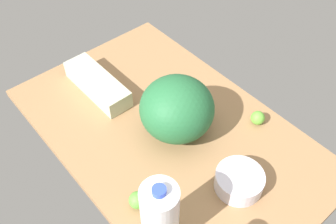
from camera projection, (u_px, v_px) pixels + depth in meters
The scene contains 7 objects.
countertop at pixel (168, 132), 143.26cm from camera, with size 120.00×76.00×3.00cm, color #9B724A.
milk_jug at pixel (160, 216), 104.29cm from camera, with size 10.83×10.83×27.80cm.
watermelon at pixel (177, 109), 133.64cm from camera, with size 27.03×27.03×23.15cm, color #256739.
egg_carton at pixel (97, 84), 153.52cm from camera, with size 33.40×10.88×7.48cm, color beige.
mixing_bowl at pixel (239, 181), 123.33cm from camera, with size 16.22×16.22×6.45cm, color silver.
lime_near_front at pixel (138, 200), 119.00cm from camera, with size 5.74×5.74×5.74cm, color #5CA83C.
lime_beside_bowl at pixel (258, 118), 142.53cm from camera, with size 5.39×5.39×5.39cm, color #63AD39.
Camera 1 is at (68.46, -58.74, 113.06)cm, focal length 40.00 mm.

